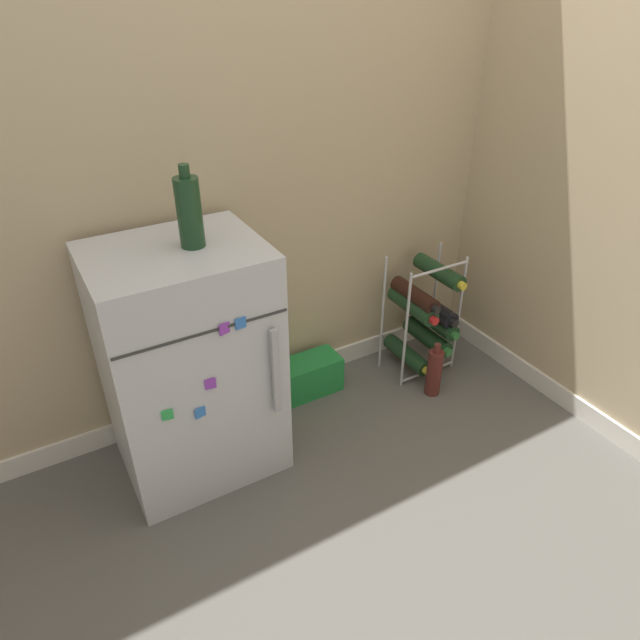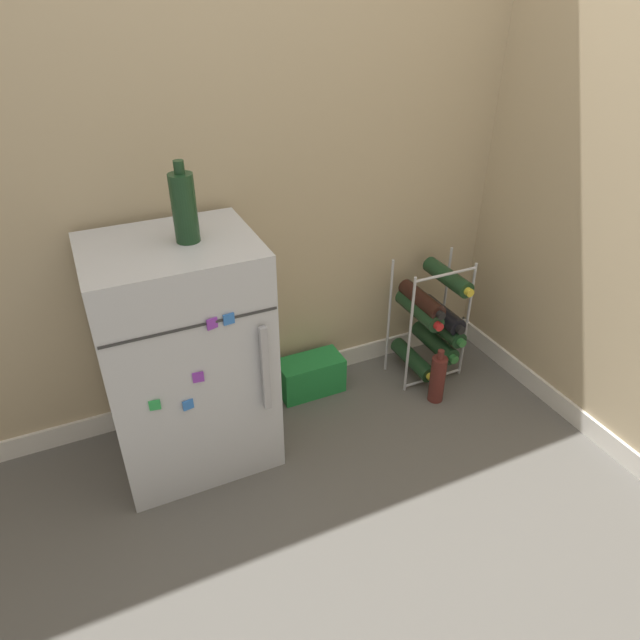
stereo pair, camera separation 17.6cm
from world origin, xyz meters
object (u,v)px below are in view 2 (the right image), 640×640
at_px(mini_fridge, 185,357).
at_px(loose_bottle_floor, 438,378).
at_px(wine_rack, 432,320).
at_px(soda_box, 311,375).
at_px(fridge_top_bottle, 184,207).

height_order(mini_fridge, loose_bottle_floor, mini_fridge).
xyz_separation_m(mini_fridge, loose_bottle_floor, (1.02, -0.14, -0.33)).
bearing_deg(wine_rack, loose_bottle_floor, -112.58).
xyz_separation_m(mini_fridge, wine_rack, (1.10, 0.05, -0.16)).
relative_size(mini_fridge, wine_rack, 1.54).
relative_size(mini_fridge, soda_box, 3.09).
distance_m(wine_rack, soda_box, 0.59).
relative_size(wine_rack, fridge_top_bottle, 2.22).
bearing_deg(fridge_top_bottle, wine_rack, 3.20).
bearing_deg(mini_fridge, soda_box, 14.80).
height_order(soda_box, loose_bottle_floor, loose_bottle_floor).
relative_size(soda_box, loose_bottle_floor, 1.10).
xyz_separation_m(soda_box, loose_bottle_floor, (0.47, -0.29, 0.03)).
distance_m(wine_rack, loose_bottle_floor, 0.27).
bearing_deg(soda_box, fridge_top_bottle, -162.64).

